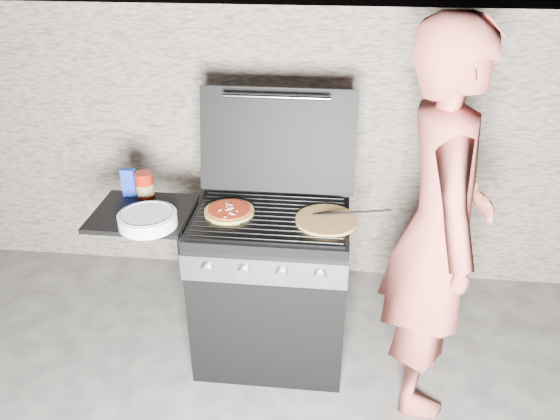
# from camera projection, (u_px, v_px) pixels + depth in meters

# --- Properties ---
(ground) EXTENTS (50.00, 50.00, 0.00)m
(ground) POSITION_uv_depth(u_px,v_px,m) (272.00, 351.00, 3.20)
(ground) COLOR #383735
(stone_wall) EXTENTS (8.00, 0.35, 1.80)m
(stone_wall) POSITION_uv_depth(u_px,v_px,m) (289.00, 142.00, 3.68)
(stone_wall) COLOR tan
(stone_wall) RESTS_ON ground
(gas_grill) EXTENTS (1.34, 0.79, 0.91)m
(gas_grill) POSITION_uv_depth(u_px,v_px,m) (226.00, 286.00, 3.01)
(gas_grill) COLOR black
(gas_grill) RESTS_ON ground
(pizza_topped) EXTENTS (0.32, 0.32, 0.03)m
(pizza_topped) POSITION_uv_depth(u_px,v_px,m) (229.00, 211.00, 2.79)
(pizza_topped) COLOR #AA883D
(pizza_topped) RESTS_ON gas_grill
(pizza_plain) EXTENTS (0.36, 0.36, 0.02)m
(pizza_plain) POSITION_uv_depth(u_px,v_px,m) (327.00, 220.00, 2.71)
(pizza_plain) COLOR tan
(pizza_plain) RESTS_ON gas_grill
(sauce_jar) EXTENTS (0.10, 0.10, 0.14)m
(sauce_jar) POSITION_uv_depth(u_px,v_px,m) (145.00, 185.00, 2.93)
(sauce_jar) COLOR #9D1608
(sauce_jar) RESTS_ON gas_grill
(blue_carton) EXTENTS (0.07, 0.04, 0.15)m
(blue_carton) POSITION_uv_depth(u_px,v_px,m) (129.00, 182.00, 2.95)
(blue_carton) COLOR #162CB0
(blue_carton) RESTS_ON gas_grill
(plate_stack) EXTENTS (0.33, 0.33, 0.07)m
(plate_stack) POSITION_uv_depth(u_px,v_px,m) (148.00, 220.00, 2.68)
(plate_stack) COLOR white
(plate_stack) RESTS_ON gas_grill
(person) EXTENTS (0.48, 0.72, 1.94)m
(person) POSITION_uv_depth(u_px,v_px,m) (438.00, 230.00, 2.52)
(person) COLOR #AF4E44
(person) RESTS_ON ground
(tongs) EXTENTS (0.40, 0.05, 0.08)m
(tongs) POSITION_uv_depth(u_px,v_px,m) (349.00, 213.00, 2.71)
(tongs) COLOR black
(tongs) RESTS_ON gas_grill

